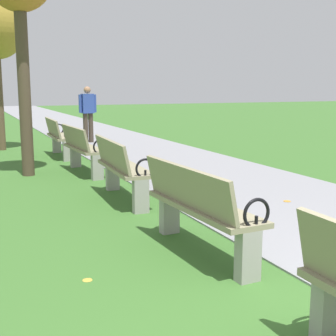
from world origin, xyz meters
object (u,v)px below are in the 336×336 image
(park_bench_5, at_px, (59,136))
(pedestrian_walking, at_px, (88,111))
(park_bench_3, at_px, (121,168))
(park_bench_2, at_px, (199,207))
(park_bench_4, at_px, (82,148))

(park_bench_5, xyz_separation_m, pedestrian_walking, (1.30, 2.42, 0.44))
(pedestrian_walking, bearing_deg, park_bench_3, -100.40)
(park_bench_2, height_order, park_bench_4, same)
(park_bench_4, distance_m, pedestrian_walking, 4.93)
(pedestrian_walking, bearing_deg, park_bench_5, -118.32)
(park_bench_3, bearing_deg, park_bench_5, 90.00)
(park_bench_2, relative_size, park_bench_4, 1.00)
(park_bench_4, bearing_deg, park_bench_3, -90.00)
(park_bench_2, distance_m, pedestrian_walking, 9.60)
(park_bench_2, height_order, pedestrian_walking, pedestrian_walking)
(park_bench_4, height_order, park_bench_5, same)
(park_bench_5, bearing_deg, pedestrian_walking, 61.68)
(park_bench_2, xyz_separation_m, pedestrian_walking, (1.30, 9.51, 0.44))
(park_bench_3, xyz_separation_m, park_bench_5, (-0.00, 4.68, 0.00))
(park_bench_2, distance_m, park_bench_5, 7.09)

